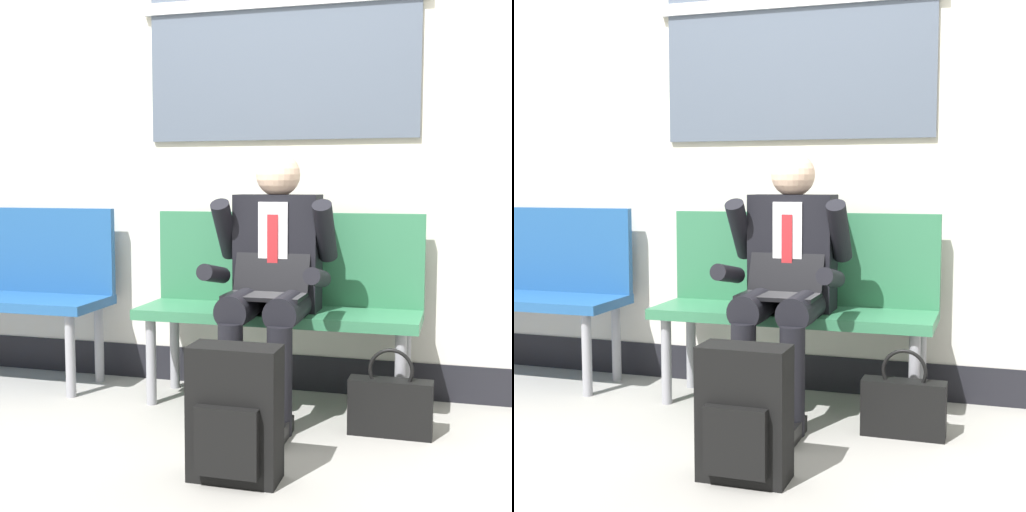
% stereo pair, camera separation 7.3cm
% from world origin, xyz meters
% --- Properties ---
extents(ground_plane, '(18.00, 18.00, 0.00)m').
position_xyz_m(ground_plane, '(0.00, 0.00, 0.00)').
color(ground_plane, gray).
extents(station_wall, '(5.88, 0.17, 2.68)m').
position_xyz_m(station_wall, '(0.00, 0.75, 1.34)').
color(station_wall, beige).
rests_on(station_wall, ground).
extents(bench_with_person, '(1.36, 0.42, 0.93)m').
position_xyz_m(bench_with_person, '(0.10, 0.48, 0.54)').
color(bench_with_person, '#2D6B47').
rests_on(bench_with_person, ground).
extents(bench_empty, '(1.12, 0.42, 0.94)m').
position_xyz_m(bench_empty, '(-1.42, 0.48, 0.54)').
color(bench_empty, navy).
rests_on(bench_empty, ground).
extents(person_seated, '(0.57, 0.70, 1.22)m').
position_xyz_m(person_seated, '(0.10, 0.27, 0.65)').
color(person_seated, black).
rests_on(person_seated, ground).
extents(backpack, '(0.33, 0.20, 0.50)m').
position_xyz_m(backpack, '(0.17, -0.51, 0.24)').
color(backpack, black).
rests_on(backpack, ground).
extents(handbag, '(0.36, 0.10, 0.38)m').
position_xyz_m(handbag, '(0.67, 0.13, 0.13)').
color(handbag, black).
rests_on(handbag, ground).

